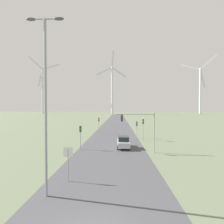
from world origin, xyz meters
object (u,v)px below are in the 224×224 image
Objects in this scene: car_approaching at (123,142)px; traffic_light_post_near_right at (143,125)px; wind_turbine_center at (200,86)px; wind_turbine_far_left at (43,86)px; traffic_light_mast_overhead at (140,123)px; streetlamp at (45,89)px; traffic_light_post_near_left at (80,132)px; stop_sign_near at (68,157)px; traffic_light_post_mid_right at (137,126)px; wind_turbine_left at (112,86)px; traffic_light_post_mid_left at (99,122)px.

traffic_light_post_near_right is at bearing 59.15° from car_approaching.
wind_turbine_far_left is at bearing 177.93° from wind_turbine_center.
car_approaching is at bearing 129.47° from traffic_light_mast_overhead.
streetlamp reaches higher than traffic_light_post_near_left.
stop_sign_near is 22.71m from traffic_light_post_mid_right.
wind_turbine_center is at bearing 61.80° from traffic_light_post_mid_right.
traffic_light_post_mid_right is 161.78m from wind_turbine_left.
stop_sign_near is 0.70× the size of car_approaching.
traffic_light_post_near_right is at bearing 37.33° from traffic_light_post_near_left.
wind_turbine_far_left is at bearing 117.15° from car_approaching.
wind_turbine_far_left reaches higher than traffic_light_post_near_left.
streetlamp is at bearing -123.12° from traffic_light_mast_overhead.
stop_sign_near is 0.82× the size of traffic_light_post_near_left.
car_approaching is at bearing -70.10° from traffic_light_post_mid_left.
traffic_light_post_mid_left is 10.72m from traffic_light_post_mid_right.
traffic_light_post_near_right is 0.06× the size of wind_turbine_center.
traffic_light_post_near_right is 0.06× the size of wind_turbine_left.
stop_sign_near is at bearing -110.44° from traffic_light_post_mid_right.
stop_sign_near is 207.78m from wind_turbine_center.
wind_turbine_far_left reaches higher than traffic_light_post_mid_right.
wind_turbine_center reaches higher than car_approaching.
streetlamp is at bearing -90.43° from traffic_light_post_mid_left.
traffic_light_post_mid_left is at bearing 113.33° from traffic_light_mast_overhead.
traffic_light_post_mid_left is at bearing -62.20° from wind_turbine_far_left.
streetlamp is 17.33m from car_approaching.
traffic_light_post_near_right is 163.94m from wind_turbine_left.
traffic_light_post_near_right is 0.73× the size of traffic_light_mast_overhead.
traffic_light_post_near_right is at bearing 65.75° from streetlamp.
stop_sign_near is at bearing -126.40° from traffic_light_mast_overhead.
car_approaching is (5.78, 14.97, -6.54)m from streetlamp.
traffic_light_post_near_right reaches higher than stop_sign_near.
traffic_light_post_mid_left is 0.93× the size of car_approaching.
wind_turbine_far_left is (-85.16, 161.54, 29.14)m from traffic_light_post_mid_left.
traffic_light_mast_overhead is (-1.72, -9.31, 1.08)m from traffic_light_post_near_right.
streetlamp is 3.60× the size of traffic_light_post_mid_right.
streetlamp is 15.04m from traffic_light_mast_overhead.
wind_turbine_far_left is at bearing 114.36° from stop_sign_near.
traffic_light_post_near_left is at bearing -168.72° from car_approaching.
car_approaching is at bearing -108.59° from traffic_light_post_mid_right.
traffic_light_post_near_left is at bearing -64.67° from wind_turbine_far_left.
traffic_light_mast_overhead is (7.19, 9.76, 2.03)m from stop_sign_near.
wind_turbine_left is at bearing 90.70° from streetlamp.
traffic_light_post_mid_right is at bearing -118.20° from wind_turbine_center.
traffic_light_post_mid_left is 16.40m from car_approaching.
traffic_light_mast_overhead reaches higher than traffic_light_post_mid_right.
wind_turbine_far_left is 0.96× the size of wind_turbine_left.
traffic_light_post_near_left is (-0.61, 13.70, -4.87)m from streetlamp.
wind_turbine_far_left is at bearing 173.66° from wind_turbine_left.
stop_sign_near is 0.75× the size of traffic_light_post_mid_left.
traffic_light_post_mid_right is at bearing 86.35° from traffic_light_mast_overhead.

